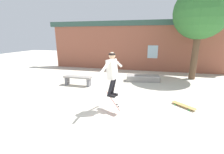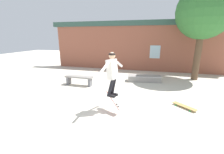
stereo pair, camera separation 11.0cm
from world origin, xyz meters
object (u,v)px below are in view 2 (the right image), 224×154
park_bench (79,79)px  skateboard_flipping (113,100)px  skater (112,71)px  tree_right (204,13)px  skate_ledge (144,78)px  skateboard_resting (184,106)px

park_bench → skateboard_flipping: 3.31m
skater → park_bench: bearing=153.0°
tree_right → skateboard_flipping: bearing=-126.3°
skate_ledge → skateboard_flipping: (-0.84, -3.85, 0.22)m
tree_right → skateboard_resting: tree_right is taller
tree_right → skater: 6.61m
skater → skateboard_flipping: bearing=-39.0°
park_bench → skate_ledge: bearing=27.0°
skate_ledge → skateboard_flipping: skateboard_flipping is taller
skateboard_resting → skateboard_flipping: bearing=61.5°
skateboard_flipping → skater: bearing=165.4°
park_bench → skater: skater is taller
tree_right → park_bench: tree_right is taller
skater → skateboard_flipping: skater is taller
tree_right → park_bench: bearing=-155.9°
skate_ledge → skateboard_resting: 3.36m
tree_right → skater: bearing=-126.8°
tree_right → skater: (-3.71, -4.96, -2.29)m
park_bench → skate_ledge: park_bench is taller
skate_ledge → skateboard_resting: size_ratio=2.44×
park_bench → skateboard_flipping: bearing=-42.6°
skateboard_flipping → skateboard_resting: size_ratio=0.80×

